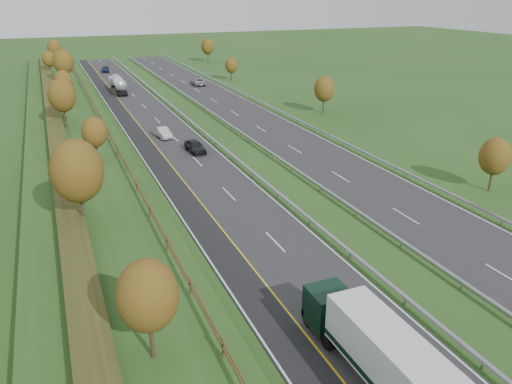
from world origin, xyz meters
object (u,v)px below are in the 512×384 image
(road_tanker, at_px, (118,84))
(car_silver_mid, at_px, (163,132))
(car_small_far, at_px, (105,69))
(box_lorry, at_px, (401,374))
(car_dark_near, at_px, (195,146))
(car_oncoming, at_px, (198,81))

(road_tanker, relative_size, car_silver_mid, 2.46)
(road_tanker, bearing_deg, car_small_far, 87.96)
(road_tanker, bearing_deg, box_lorry, -89.79)
(car_silver_mid, relative_size, car_small_far, 0.91)
(box_lorry, relative_size, car_dark_near, 3.40)
(box_lorry, relative_size, car_oncoming, 2.80)
(box_lorry, height_order, road_tanker, box_lorry)
(car_dark_near, distance_m, car_silver_mid, 9.28)
(car_dark_near, xyz_separation_m, car_small_far, (-2.14, 79.74, -0.09))
(box_lorry, distance_m, car_silver_mid, 56.59)
(car_silver_mid, xyz_separation_m, car_small_far, (0.28, 70.79, -0.03))
(road_tanker, bearing_deg, car_oncoming, 6.13)
(road_tanker, relative_size, car_small_far, 2.25)
(road_tanker, height_order, car_small_far, road_tanker)
(box_lorry, relative_size, car_small_far, 3.26)
(car_dark_near, xyz_separation_m, car_silver_mid, (-2.42, 8.96, -0.06))
(box_lorry, xyz_separation_m, car_dark_near, (2.89, 47.61, -1.47))
(car_dark_near, bearing_deg, car_oncoming, 69.64)
(box_lorry, bearing_deg, car_small_far, 89.66)
(road_tanker, height_order, car_silver_mid, road_tanker)
(box_lorry, xyz_separation_m, car_oncoming, (18.21, 98.01, -1.48))
(car_small_far, xyz_separation_m, car_oncoming, (17.45, -29.34, 0.08))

